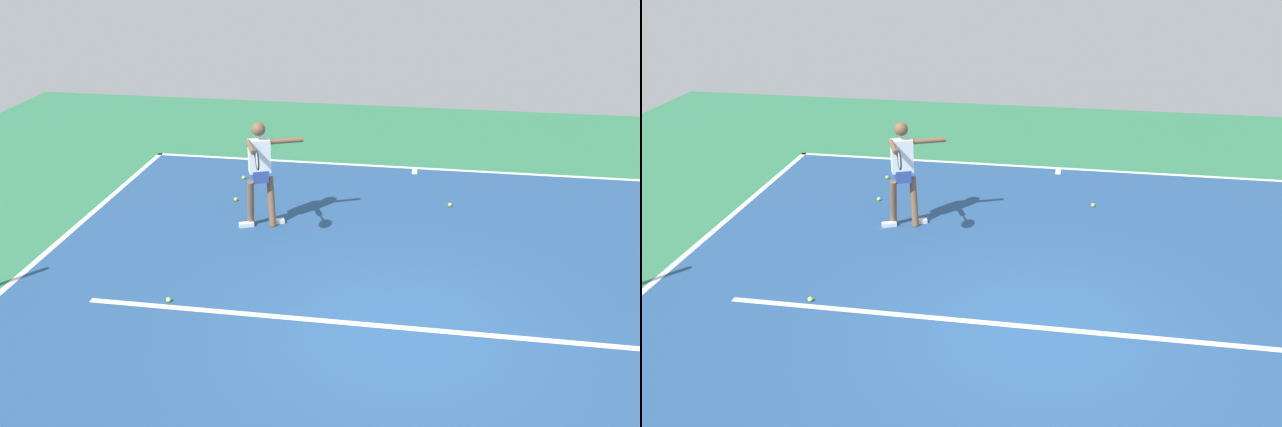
# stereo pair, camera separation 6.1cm
# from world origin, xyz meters

# --- Properties ---
(ground_plane) EXTENTS (21.30, 21.30, 0.00)m
(ground_plane) POSITION_xyz_m (0.00, 0.00, 0.00)
(ground_plane) COLOR #2D754C
(court_surface) EXTENTS (10.88, 11.99, 0.00)m
(court_surface) POSITION_xyz_m (0.00, 0.00, 0.00)
(court_surface) COLOR navy
(court_surface) RESTS_ON ground_plane
(court_line_baseline_near) EXTENTS (10.88, 0.10, 0.01)m
(court_line_baseline_near) POSITION_xyz_m (0.00, -5.94, 0.00)
(court_line_baseline_near) COLOR white
(court_line_baseline_near) RESTS_ON ground_plane
(court_line_service) EXTENTS (8.16, 0.10, 0.01)m
(court_line_service) POSITION_xyz_m (0.00, -0.09, 0.00)
(court_line_service) COLOR white
(court_line_service) RESTS_ON ground_plane
(court_line_centre_mark) EXTENTS (0.10, 0.30, 0.01)m
(court_line_centre_mark) POSITION_xyz_m (0.00, -5.74, 0.00)
(court_line_centre_mark) COLOR white
(court_line_centre_mark) RESTS_ON ground_plane
(tennis_player) EXTENTS (1.03, 1.35, 1.76)m
(tennis_player) POSITION_xyz_m (2.38, -2.76, 1.01)
(tennis_player) COLOR brown
(tennis_player) RESTS_ON ground_plane
(tennis_ball_near_player) EXTENTS (0.07, 0.07, 0.07)m
(tennis_ball_near_player) POSITION_xyz_m (3.24, -4.79, 0.03)
(tennis_ball_near_player) COLOR #C6E53D
(tennis_ball_near_player) RESTS_ON ground_plane
(tennis_ball_by_sideline) EXTENTS (0.07, 0.07, 0.07)m
(tennis_ball_by_sideline) POSITION_xyz_m (3.04, -0.22, 0.03)
(tennis_ball_by_sideline) COLOR #C6E53D
(tennis_ball_by_sideline) RESTS_ON ground_plane
(tennis_ball_far_corner) EXTENTS (0.07, 0.07, 0.07)m
(tennis_ball_far_corner) POSITION_xyz_m (-0.67, -4.07, 0.03)
(tennis_ball_far_corner) COLOR #C6E53D
(tennis_ball_far_corner) RESTS_ON ground_plane
(tennis_ball_by_baseline) EXTENTS (0.07, 0.07, 0.07)m
(tennis_ball_by_baseline) POSITION_xyz_m (3.10, -3.71, 0.03)
(tennis_ball_by_baseline) COLOR #CCE033
(tennis_ball_by_baseline) RESTS_ON ground_plane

